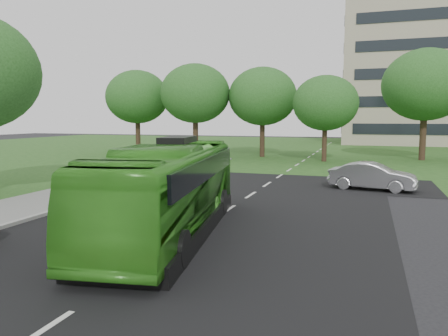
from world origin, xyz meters
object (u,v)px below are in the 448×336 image
bus (170,189)px  sedan (372,176)px  tree_park_d (426,85)px  tree_park_c (325,103)px  tree_park_b (263,96)px  tree_park_a (195,94)px  tree_park_f (137,97)px

bus → sedan: bearing=51.5°
tree_park_d → sedan: size_ratio=2.23×
tree_park_c → bus: tree_park_c is taller
tree_park_b → bus: 31.95m
tree_park_a → tree_park_b: tree_park_a is taller
tree_park_b → tree_park_c: bearing=-24.3°
bus → tree_park_b: bearing=88.2°
tree_park_d → bus: 35.15m
tree_park_d → tree_park_f: size_ratio=1.12×
tree_park_d → tree_park_b: bearing=-175.3°
tree_park_b → tree_park_d: tree_park_d is taller
tree_park_b → tree_park_c: (6.78, -3.06, -0.86)m
tree_park_f → sedan: (25.83, -18.70, -5.73)m
sedan → tree_park_a: bearing=55.9°
tree_park_c → tree_park_d: size_ratio=0.75×
tree_park_d → tree_park_f: 30.64m
tree_park_c → tree_park_f: (-21.58, 2.87, 1.01)m
tree_park_c → tree_park_b: bearing=155.7°
tree_park_f → bus: (18.84, -31.14, -4.92)m
tree_park_f → bus: size_ratio=0.83×
tree_park_f → tree_park_d: bearing=2.8°
tree_park_a → bus: (11.14, -29.99, -5.12)m
tree_park_a → tree_park_b: bearing=10.7°
bus → sedan: size_ratio=2.39×
bus → sedan: 14.29m
tree_park_c → sedan: bearing=-75.0°
tree_park_f → sedan: bearing=-35.9°
tree_park_d → bus: tree_park_d is taller
tree_park_a → sedan: bearing=-44.1°
tree_park_d → tree_park_f: (-30.59, -1.49, -0.78)m
tree_park_b → tree_park_f: 14.80m
tree_park_a → tree_park_d: bearing=6.6°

